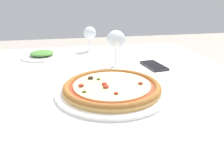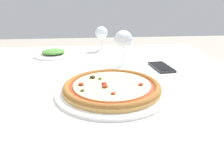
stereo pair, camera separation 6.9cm
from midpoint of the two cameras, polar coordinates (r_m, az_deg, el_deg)
The scene contains 6 objects.
dining_table at distance 0.88m, azimuth -3.66°, elevation -2.69°, with size 1.26×1.10×0.72m.
pizza_plate at distance 0.69m, azimuth 2.83°, elevation -1.07°, with size 0.36×0.36×0.04m.
wine_glass_far_left at distance 0.94m, azimuth 5.10°, elevation 11.18°, with size 0.08×0.08×0.16m.
wine_glass_far_right at distance 1.25m, azimuth -1.16°, elevation 13.04°, with size 0.07×0.07×0.13m.
cell_phone at distance 0.97m, azimuth 14.76°, elevation 4.30°, with size 0.08×0.15×0.01m.
side_plate at distance 1.17m, azimuth -13.40°, elevation 7.78°, with size 0.20×0.20×0.03m.
Camera 2 is at (0.01, -0.81, 1.01)m, focal length 35.00 mm.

